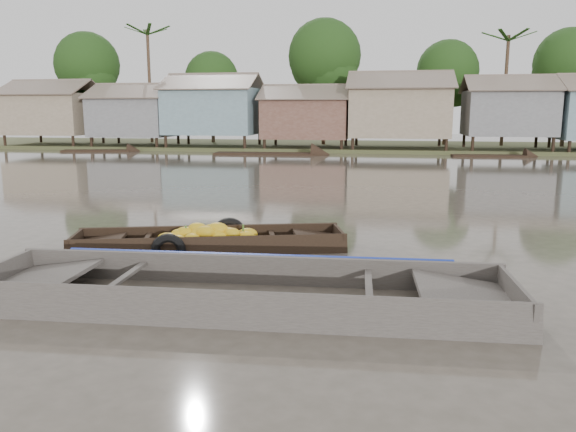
# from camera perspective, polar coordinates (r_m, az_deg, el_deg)

# --- Properties ---
(ground) EXTENTS (120.00, 120.00, 0.00)m
(ground) POSITION_cam_1_polar(r_m,az_deg,el_deg) (10.27, 0.30, -5.00)
(ground) COLOR #474036
(ground) RESTS_ON ground
(riverbank) EXTENTS (120.00, 12.47, 10.22)m
(riverbank) POSITION_cam_1_polar(r_m,az_deg,el_deg) (41.64, 11.91, 10.87)
(riverbank) COLOR #384723
(riverbank) RESTS_ON ground
(banana_boat) EXTENTS (5.57, 2.71, 0.77)m
(banana_boat) POSITION_cam_1_polar(r_m,az_deg,el_deg) (11.52, -8.26, -2.61)
(banana_boat) COLOR black
(banana_boat) RESTS_ON ground
(viewer_boat) EXTENTS (7.84, 2.39, 0.62)m
(viewer_boat) POSITION_cam_1_polar(r_m,az_deg,el_deg) (8.29, -4.49, -8.42)
(viewer_boat) COLOR #403A36
(viewer_boat) RESTS_ON ground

